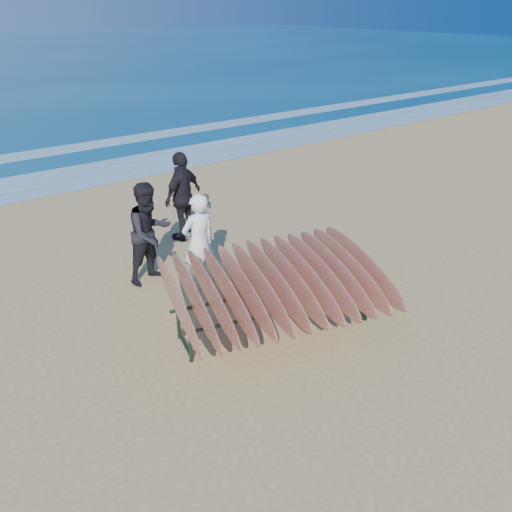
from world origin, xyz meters
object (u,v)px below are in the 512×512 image
object	(u,v)px
person_white	(199,243)
person_dark_b	(183,196)
surfboard_rack	(276,283)
person_dark_a	(150,233)

from	to	relation	value
person_white	person_dark_b	bearing A→B (deg)	-115.41
surfboard_rack	person_dark_a	size ratio (longest dim) A/B	1.98
person_dark_a	person_dark_b	distance (m)	2.02
surfboard_rack	person_white	world-z (taller)	person_white
surfboard_rack	person_white	xyz separation A→B (m)	(-0.18, 1.88, 0.07)
person_white	person_dark_b	xyz separation A→B (m)	(1.00, 2.17, 0.07)
surfboard_rack	person_dark_a	world-z (taller)	person_dark_a
surfboard_rack	person_white	distance (m)	1.89
person_dark_a	person_dark_b	size ratio (longest dim) A/B	0.98
person_dark_a	surfboard_rack	bearing A→B (deg)	-86.81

